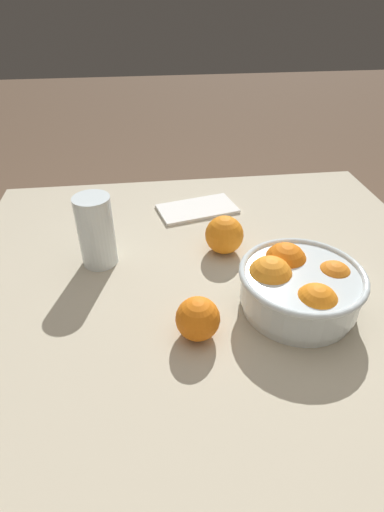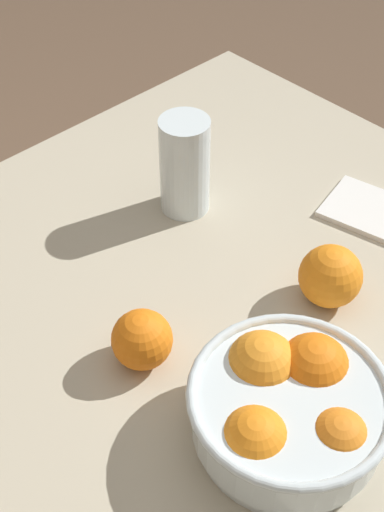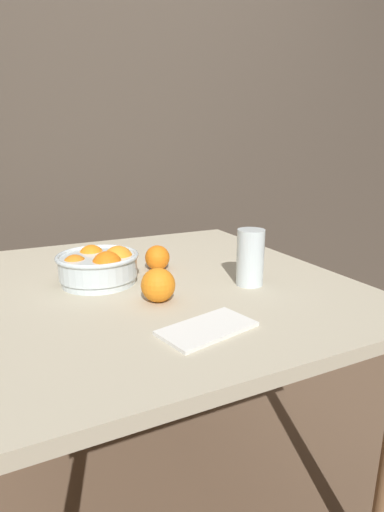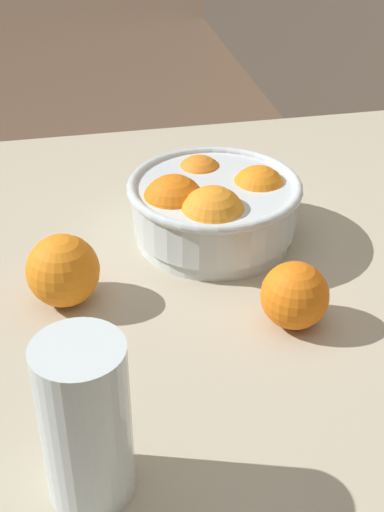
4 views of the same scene
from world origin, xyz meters
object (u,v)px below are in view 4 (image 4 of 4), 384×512
(fruit_bowl, at_px, (213,207))
(orange_loose_near_bowl, at_px, (295,295))
(orange_loose_front, at_px, (63,271))
(juice_glass, at_px, (86,429))

(fruit_bowl, relative_size, orange_loose_near_bowl, 2.97)
(orange_loose_front, bearing_deg, juice_glass, 1.56)
(fruit_bowl, height_order, juice_glass, juice_glass)
(fruit_bowl, xyz_separation_m, juice_glass, (0.36, -0.18, 0.02))
(juice_glass, distance_m, orange_loose_near_bowl, 0.29)
(juice_glass, distance_m, orange_loose_front, 0.26)
(fruit_bowl, bearing_deg, orange_loose_near_bowl, 14.37)
(fruit_bowl, distance_m, juice_glass, 0.40)
(juice_glass, relative_size, orange_loose_near_bowl, 2.04)
(orange_loose_front, bearing_deg, fruit_bowl, 116.23)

